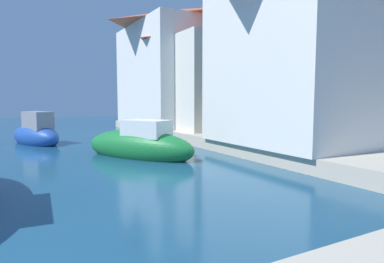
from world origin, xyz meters
TOP-DOWN VIEW (x-y plane):
  - quay_promenade at (4.32, -0.37)m, footprint 44.00×32.00m
  - moored_boat_2 at (6.78, 7.57)m, footprint 3.79×4.98m
  - moored_boat_7 at (3.61, 13.64)m, footprint 2.67×4.01m
  - waterfront_building_main at (13.00, 5.03)m, footprint 6.69×6.43m
  - waterfront_building_annex at (13.00, 13.97)m, footprint 5.40×8.68m
  - waterfront_building_far at (13.00, 16.01)m, footprint 7.20×8.46m
  - quayside_tree at (13.45, 7.35)m, footprint 2.62×2.62m

SIDE VIEW (x-z plane):
  - quay_promenade at x=4.32m, z-range 0.00..0.50m
  - moored_boat_2 at x=6.78m, z-range -0.42..1.31m
  - moored_boat_7 at x=3.61m, z-range -0.47..1.41m
  - waterfront_building_annex at x=13.00m, z-range 0.55..6.64m
  - quayside_tree at x=13.45m, z-range 1.47..6.05m
  - waterfront_building_main at x=13.00m, z-range 0.56..7.52m
  - waterfront_building_far at x=13.00m, z-range 0.56..8.25m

